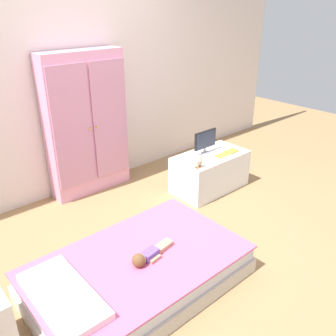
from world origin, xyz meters
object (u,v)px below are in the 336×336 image
tv_stand (210,172)px  bed (138,272)px  rocking_horse_toy (200,162)px  book_orange (232,151)px  wardrobe (87,125)px  book_yellow (222,155)px  tv_monitor (205,140)px  doll (146,256)px

tv_stand → bed: bearing=-155.3°
rocking_horse_toy → book_orange: (0.56, 0.05, -0.05)m
wardrobe → book_orange: 1.61m
book_orange → rocking_horse_toy: bearing=-175.1°
wardrobe → book_orange: size_ratio=9.94×
tv_stand → book_orange: book_orange is taller
wardrobe → rocking_horse_toy: 1.25m
rocking_horse_toy → book_yellow: rocking_horse_toy is taller
tv_monitor → book_orange: bearing=-36.5°
wardrobe → tv_stand: wardrobe is taller
doll → book_orange: 1.86m
doll → tv_monitor: size_ratio=1.27×
tv_stand → tv_monitor: tv_monitor is taller
tv_stand → doll: bearing=-153.2°
wardrobe → tv_stand: size_ratio=1.80×
wardrobe → tv_stand: 1.44m
rocking_horse_toy → bed: bearing=-155.3°
bed → book_yellow: book_yellow is taller
book_yellow → book_orange: size_ratio=1.03×
bed → tv_stand: size_ratio=1.87×
tv_stand → rocking_horse_toy: 0.45m
tv_stand → book_orange: bearing=-24.1°
tv_stand → rocking_horse_toy: rocking_horse_toy is taller
bed → rocking_horse_toy: (1.20, 0.55, 0.35)m
doll → wardrobe: wardrobe is taller
tv_stand → book_yellow: 0.25m
tv_monitor → book_yellow: 0.24m
book_yellow → tv_monitor: bearing=112.9°
bed → book_orange: (1.77, 0.60, 0.30)m
rocking_horse_toy → wardrobe: bearing=123.1°
bed → rocking_horse_toy: size_ratio=13.36×
wardrobe → book_yellow: 1.48m
tv_stand → tv_monitor: (-0.01, 0.08, 0.36)m
tv_stand → book_orange: size_ratio=5.51×
doll → wardrobe: size_ratio=0.26×
bed → rocking_horse_toy: bearing=24.7°
wardrobe → book_orange: wardrobe is taller
tv_monitor → book_orange: 0.34m
tv_monitor → rocking_horse_toy: tv_monitor is taller
doll → tv_monitor: (1.49, 0.84, 0.28)m
tv_stand → book_yellow: (0.06, -0.10, 0.21)m
book_yellow → bed: bearing=-159.4°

